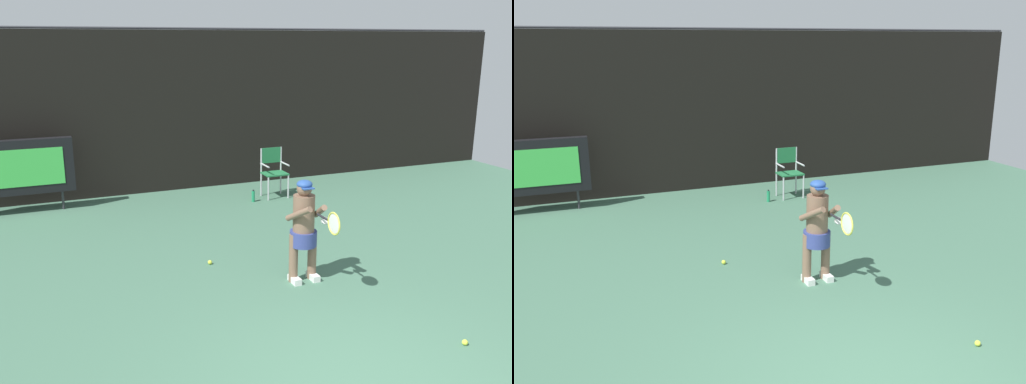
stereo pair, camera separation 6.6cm
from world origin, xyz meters
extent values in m
cube|color=black|center=(0.00, 8.50, 1.80)|extent=(18.00, 0.12, 3.60)
cylinder|color=#38383D|center=(0.00, 8.50, 3.63)|extent=(18.00, 0.05, 0.05)
cube|color=black|center=(-3.21, 7.83, 0.95)|extent=(2.20, 0.20, 1.10)
cube|color=#43C84D|center=(-3.21, 7.73, 0.95)|extent=(1.80, 0.01, 0.75)
cylinder|color=#2D2D33|center=(-2.39, 7.83, 0.20)|extent=(0.05, 0.05, 0.40)
cylinder|color=#B7B7BC|center=(1.80, 6.81, 0.26)|extent=(0.04, 0.04, 0.52)
cylinder|color=#B7B7BC|center=(2.28, 6.81, 0.26)|extent=(0.04, 0.04, 0.52)
cylinder|color=#B7B7BC|center=(1.80, 7.22, 0.26)|extent=(0.04, 0.04, 0.52)
cylinder|color=#B7B7BC|center=(2.28, 7.22, 0.26)|extent=(0.04, 0.04, 0.52)
cube|color=#216A3C|center=(2.04, 7.01, 0.54)|extent=(0.52, 0.44, 0.03)
cylinder|color=#B7B7BC|center=(1.80, 7.22, 0.80)|extent=(0.04, 0.04, 0.56)
cylinder|color=#B7B7BC|center=(2.28, 7.22, 0.80)|extent=(0.04, 0.04, 0.56)
cube|color=#216A3C|center=(2.04, 7.22, 0.91)|extent=(0.48, 0.02, 0.34)
cylinder|color=#B7B7BC|center=(1.80, 7.01, 0.74)|extent=(0.04, 0.44, 0.04)
cylinder|color=#B7B7BC|center=(2.28, 7.01, 0.74)|extent=(0.04, 0.44, 0.04)
cylinder|color=#218856|center=(1.45, 6.84, 0.12)|extent=(0.07, 0.07, 0.24)
cylinder|color=black|center=(1.45, 6.84, 0.25)|extent=(0.03, 0.03, 0.03)
cube|color=white|center=(0.45, 2.77, 0.04)|extent=(0.11, 0.26, 0.09)
cube|color=white|center=(0.75, 2.77, 0.04)|extent=(0.11, 0.26, 0.09)
cylinder|color=brown|center=(0.45, 2.82, 0.36)|extent=(0.13, 0.13, 0.72)
cylinder|color=brown|center=(0.75, 2.82, 0.36)|extent=(0.13, 0.13, 0.72)
cylinder|color=navy|center=(0.60, 2.82, 0.65)|extent=(0.39, 0.39, 0.22)
cylinder|color=brown|center=(0.60, 2.82, 1.00)|extent=(0.31, 0.31, 0.56)
sphere|color=brown|center=(0.60, 2.82, 1.38)|extent=(0.22, 0.22, 0.22)
ellipsoid|color=#284C93|center=(0.60, 2.82, 1.44)|extent=(0.22, 0.22, 0.12)
cube|color=#284C93|center=(0.60, 2.72, 1.41)|extent=(0.17, 0.12, 0.02)
cylinder|color=brown|center=(0.44, 2.65, 1.08)|extent=(0.20, 0.50, 0.32)
cylinder|color=brown|center=(0.77, 2.65, 1.08)|extent=(0.20, 0.50, 0.32)
cylinder|color=white|center=(0.79, 2.53, 0.97)|extent=(0.13, 0.12, 0.12)
cylinder|color=black|center=(0.69, 2.44, 1.06)|extent=(0.03, 0.28, 0.03)
torus|color=#D1CB49|center=(0.69, 2.13, 1.06)|extent=(0.02, 0.31, 0.31)
ellipsoid|color=silver|center=(0.69, 2.13, 1.06)|extent=(0.01, 0.26, 0.26)
sphere|color=#CCDB3D|center=(1.51, 0.50, 0.03)|extent=(0.07, 0.07, 0.07)
sphere|color=#CCDB3D|center=(-0.48, 3.88, 0.03)|extent=(0.07, 0.07, 0.07)
camera|label=1|loc=(-2.86, -3.84, 3.39)|focal=38.87mm
camera|label=2|loc=(-2.80, -3.86, 3.39)|focal=38.87mm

